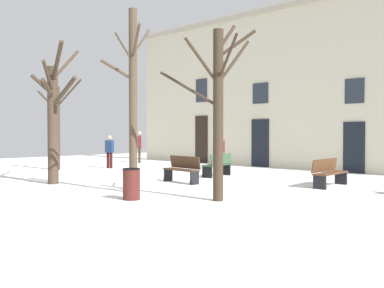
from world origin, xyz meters
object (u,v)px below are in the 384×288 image
(tree_right_of_center, at_px, (218,106))
(tree_near_facade, at_px, (57,124))
(person_strolling, at_px, (220,150))
(bench_by_litter_bin, at_px, (182,169))
(person_crossing_plaza, at_px, (139,145))
(person_by_shop_door, at_px, (109,150))
(tree_left_of_center, at_px, (53,115))
(litter_bin, at_px, (131,184))
(bench_near_lamp, at_px, (218,165))
(tree_foreground, at_px, (133,97))
(bench_far_corner, at_px, (329,172))

(tree_right_of_center, bearing_deg, tree_near_facade, 171.59)
(tree_near_facade, relative_size, person_strolling, 2.61)
(bench_by_litter_bin, height_order, person_crossing_plaza, person_crossing_plaza)
(tree_right_of_center, bearing_deg, bench_by_litter_bin, 149.27)
(person_by_shop_door, distance_m, person_strolling, 5.45)
(tree_left_of_center, height_order, bench_by_litter_bin, tree_left_of_center)
(litter_bin, bearing_deg, person_strolling, 119.16)
(bench_near_lamp, bearing_deg, litter_bin, 10.85)
(bench_near_lamp, bearing_deg, tree_right_of_center, 30.50)
(litter_bin, height_order, person_by_shop_door, person_by_shop_door)
(tree_near_facade, height_order, person_crossing_plaza, tree_near_facade)
(bench_near_lamp, relative_size, bench_by_litter_bin, 1.00)
(tree_right_of_center, relative_size, bench_by_litter_bin, 2.83)
(person_crossing_plaza, bearing_deg, tree_right_of_center, -173.36)
(bench_by_litter_bin, distance_m, person_strolling, 6.31)
(tree_right_of_center, bearing_deg, tree_foreground, -166.57)
(bench_far_corner, bearing_deg, person_crossing_plaza, 72.08)
(litter_bin, distance_m, person_strolling, 10.60)
(tree_near_facade, distance_m, person_strolling, 7.84)
(tree_right_of_center, xyz_separation_m, person_crossing_plaza, (-13.07, 7.61, -1.47))
(litter_bin, bearing_deg, tree_foreground, 140.96)
(bench_by_litter_bin, bearing_deg, bench_near_lamp, 108.37)
(bench_by_litter_bin, bearing_deg, person_crossing_plaza, 154.80)
(tree_right_of_center, distance_m, person_by_shop_door, 11.83)
(person_by_shop_door, xyz_separation_m, person_strolling, (4.10, 3.59, -0.00))
(tree_near_facade, bearing_deg, tree_right_of_center, -8.41)
(bench_far_corner, relative_size, person_by_shop_door, 1.20)
(bench_near_lamp, distance_m, person_strolling, 3.86)
(tree_left_of_center, relative_size, litter_bin, 5.72)
(tree_left_of_center, xyz_separation_m, tree_foreground, (3.74, 0.56, 0.45))
(litter_bin, bearing_deg, tree_near_facade, 161.96)
(tree_left_of_center, distance_m, bench_far_corner, 9.50)
(person_strolling, bearing_deg, person_crossing_plaza, 174.02)
(person_strolling, bearing_deg, person_by_shop_door, -145.64)
(tree_right_of_center, bearing_deg, litter_bin, -138.09)
(bench_near_lamp, xyz_separation_m, person_by_shop_door, (-6.61, -0.68, 0.42))
(bench_far_corner, relative_size, person_crossing_plaza, 1.07)
(person_by_shop_door, bearing_deg, bench_near_lamp, -17.46)
(person_by_shop_door, relative_size, person_crossing_plaza, 0.89)
(litter_bin, bearing_deg, bench_far_corner, 71.36)
(person_strolling, bearing_deg, tree_foreground, -70.82)
(tree_right_of_center, distance_m, bench_near_lamp, 6.79)
(person_by_shop_door, bearing_deg, litter_bin, -54.72)
(person_by_shop_door, distance_m, person_crossing_plaza, 4.08)
(person_strolling, xyz_separation_m, person_crossing_plaza, (-6.19, -0.09, 0.13))
(person_by_shop_door, bearing_deg, bench_far_corner, -19.32)
(litter_bin, distance_m, bench_near_lamp, 6.87)
(litter_bin, distance_m, person_by_shop_door, 10.86)
(tree_foreground, height_order, person_by_shop_door, tree_foreground)
(person_by_shop_door, height_order, person_crossing_plaza, person_crossing_plaza)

